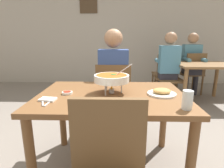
% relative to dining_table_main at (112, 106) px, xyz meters
% --- Properties ---
extents(ground_plane, '(16.00, 16.00, 0.00)m').
position_rel_dining_table_main_xyz_m(ground_plane, '(0.00, 0.00, -0.63)').
color(ground_plane, gray).
extents(cafe_rear_partition, '(10.00, 0.10, 3.00)m').
position_rel_dining_table_main_xyz_m(cafe_rear_partition, '(0.00, 3.46, 0.87)').
color(cafe_rear_partition, '#BCB2A3').
rests_on(cafe_rear_partition, ground_plane).
extents(picture_frame_hung, '(0.44, 0.03, 0.56)m').
position_rel_dining_table_main_xyz_m(picture_frame_hung, '(-0.68, 3.40, 1.46)').
color(picture_frame_hung, '#4C3823').
extents(dining_table_main, '(1.25, 0.89, 0.74)m').
position_rel_dining_table_main_xyz_m(dining_table_main, '(0.00, 0.00, 0.00)').
color(dining_table_main, brown).
rests_on(dining_table_main, ground_plane).
extents(chair_diner_main, '(0.44, 0.44, 0.90)m').
position_rel_dining_table_main_xyz_m(chair_diner_main, '(-0.00, 0.73, -0.12)').
color(chair_diner_main, brown).
rests_on(chair_diner_main, ground_plane).
extents(diner_main, '(0.40, 0.45, 1.31)m').
position_rel_dining_table_main_xyz_m(diner_main, '(0.00, 0.76, 0.11)').
color(diner_main, '#2D2D38').
rests_on(diner_main, ground_plane).
extents(curry_bowl, '(0.33, 0.30, 0.26)m').
position_rel_dining_table_main_xyz_m(curry_bowl, '(-0.00, 0.03, 0.24)').
color(curry_bowl, silver).
rests_on(curry_bowl, dining_table_main).
extents(rice_plate, '(0.24, 0.24, 0.06)m').
position_rel_dining_table_main_xyz_m(rice_plate, '(-0.10, -0.28, 0.13)').
color(rice_plate, white).
rests_on(rice_plate, dining_table_main).
extents(appetizer_plate, '(0.24, 0.24, 0.06)m').
position_rel_dining_table_main_xyz_m(appetizer_plate, '(0.43, -0.01, 0.13)').
color(appetizer_plate, white).
rests_on(appetizer_plate, dining_table_main).
extents(sauce_dish, '(0.09, 0.09, 0.02)m').
position_rel_dining_table_main_xyz_m(sauce_dish, '(-0.38, -0.01, 0.12)').
color(sauce_dish, white).
rests_on(sauce_dish, dining_table_main).
extents(napkin_folded, '(0.13, 0.09, 0.02)m').
position_rel_dining_table_main_xyz_m(napkin_folded, '(-0.49, -0.18, 0.12)').
color(napkin_folded, white).
rests_on(napkin_folded, dining_table_main).
extents(fork_utensil, '(0.08, 0.16, 0.01)m').
position_rel_dining_table_main_xyz_m(fork_utensil, '(-0.51, -0.23, 0.11)').
color(fork_utensil, silver).
rests_on(fork_utensil, dining_table_main).
extents(spoon_utensil, '(0.02, 0.17, 0.01)m').
position_rel_dining_table_main_xyz_m(spoon_utensil, '(-0.46, -0.23, 0.11)').
color(spoon_utensil, silver).
rests_on(spoon_utensil, dining_table_main).
extents(drink_glass, '(0.07, 0.07, 0.13)m').
position_rel_dining_table_main_xyz_m(drink_glass, '(0.52, -0.33, 0.17)').
color(drink_glass, silver).
rests_on(drink_glass, dining_table_main).
extents(dining_table_far, '(1.00, 0.80, 0.74)m').
position_rel_dining_table_main_xyz_m(dining_table_far, '(1.66, 1.93, -0.02)').
color(dining_table_far, brown).
rests_on(dining_table_far, ground_plane).
extents(chair_bg_left, '(0.49, 0.49, 0.90)m').
position_rel_dining_table_main_xyz_m(chair_bg_left, '(1.67, 2.41, -0.12)').
color(chair_bg_left, brown).
rests_on(chair_bg_left, ground_plane).
extents(chair_bg_middle, '(0.47, 0.47, 0.90)m').
position_rel_dining_table_main_xyz_m(chair_bg_middle, '(1.05, 1.98, -0.12)').
color(chair_bg_middle, brown).
rests_on(chair_bg_middle, ground_plane).
extents(chair_bg_right, '(0.46, 0.46, 0.90)m').
position_rel_dining_table_main_xyz_m(chair_bg_right, '(1.14, 2.45, -0.12)').
color(chair_bg_right, brown).
rests_on(chair_bg_right, ground_plane).
extents(patron_bg_left, '(0.40, 0.45, 1.31)m').
position_rel_dining_table_main_xyz_m(patron_bg_left, '(1.64, 2.45, 0.11)').
color(patron_bg_left, '#2D2D38').
rests_on(patron_bg_left, ground_plane).
extents(patron_bg_middle, '(0.40, 0.45, 1.31)m').
position_rel_dining_table_main_xyz_m(patron_bg_middle, '(1.00, 1.94, 0.11)').
color(patron_bg_middle, '#2D2D38').
rests_on(patron_bg_middle, ground_plane).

